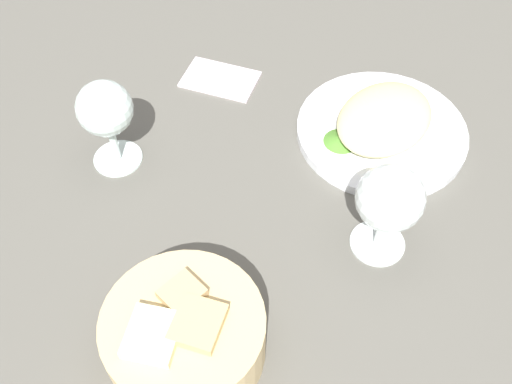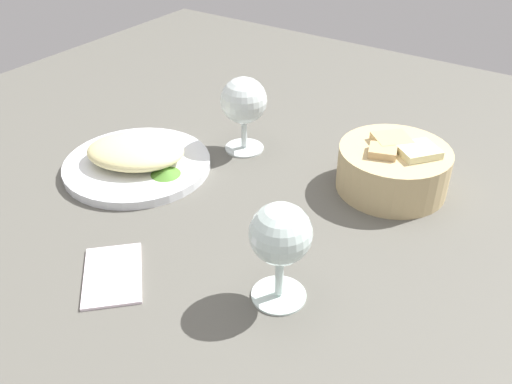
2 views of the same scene
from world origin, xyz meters
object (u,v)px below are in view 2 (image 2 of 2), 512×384
object	(u,v)px
wine_glass_near	(280,238)
wine_glass_far	(244,103)
bread_basket	(394,168)
plate	(137,165)
folded_napkin	(115,275)

from	to	relation	value
wine_glass_near	wine_glass_far	distance (cm)	36.01
bread_basket	wine_glass_far	bearing A→B (deg)	-174.33
plate	bread_basket	world-z (taller)	bread_basket
bread_basket	folded_napkin	distance (cm)	43.22
folded_napkin	wine_glass_far	bearing A→B (deg)	-35.86
bread_basket	wine_glass_far	size ratio (longest dim) A/B	1.29
bread_basket	plate	bearing A→B (deg)	-153.98
wine_glass_near	wine_glass_far	xyz separation A→B (cm)	(-23.95, 26.89, -0.22)
plate	folded_napkin	size ratio (longest dim) A/B	2.14
bread_basket	wine_glass_near	world-z (taller)	wine_glass_near
wine_glass_near	folded_napkin	distance (cm)	21.99
bread_basket	folded_napkin	xyz separation A→B (cm)	(-20.24, -38.05, -3.29)
bread_basket	wine_glass_near	size ratio (longest dim) A/B	1.28
plate	wine_glass_near	distance (cm)	37.27
wine_glass_near	folded_napkin	world-z (taller)	wine_glass_near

